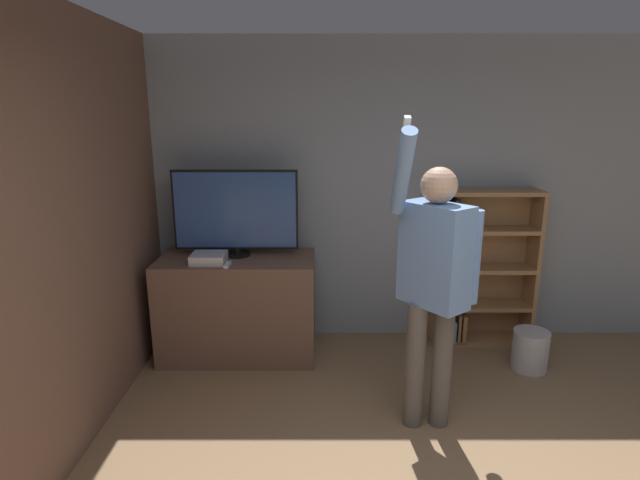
{
  "coord_description": "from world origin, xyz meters",
  "views": [
    {
      "loc": [
        -0.63,
        -1.47,
        2.07
      ],
      "look_at": [
        -0.63,
        1.97,
        1.18
      ],
      "focal_mm": 28.0,
      "sensor_mm": 36.0,
      "label": 1
    }
  ],
  "objects_px": {
    "bookshelf": "(472,269)",
    "person": "(433,275)",
    "game_console": "(208,258)",
    "waste_bin": "(529,350)",
    "television": "(235,212)"
  },
  "relations": [
    {
      "from": "bookshelf",
      "to": "waste_bin",
      "type": "bearing_deg",
      "value": -57.2
    },
    {
      "from": "game_console",
      "to": "waste_bin",
      "type": "bearing_deg",
      "value": -3.13
    },
    {
      "from": "waste_bin",
      "to": "television",
      "type": "bearing_deg",
      "value": 171.77
    },
    {
      "from": "bookshelf",
      "to": "waste_bin",
      "type": "height_order",
      "value": "bookshelf"
    },
    {
      "from": "game_console",
      "to": "bookshelf",
      "type": "distance_m",
      "value": 2.34
    },
    {
      "from": "person",
      "to": "television",
      "type": "bearing_deg",
      "value": -165.65
    },
    {
      "from": "television",
      "to": "person",
      "type": "relative_size",
      "value": 0.51
    },
    {
      "from": "game_console",
      "to": "person",
      "type": "bearing_deg",
      "value": -28.97
    },
    {
      "from": "game_console",
      "to": "person",
      "type": "height_order",
      "value": "person"
    },
    {
      "from": "bookshelf",
      "to": "person",
      "type": "bearing_deg",
      "value": -117.22
    },
    {
      "from": "game_console",
      "to": "person",
      "type": "relative_size",
      "value": 0.13
    },
    {
      "from": "television",
      "to": "bookshelf",
      "type": "distance_m",
      "value": 2.17
    },
    {
      "from": "bookshelf",
      "to": "person",
      "type": "height_order",
      "value": "person"
    },
    {
      "from": "game_console",
      "to": "bookshelf",
      "type": "relative_size",
      "value": 0.2
    },
    {
      "from": "television",
      "to": "waste_bin",
      "type": "distance_m",
      "value": 2.69
    }
  ]
}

